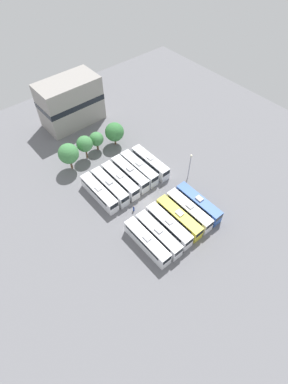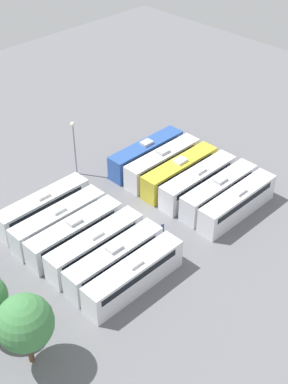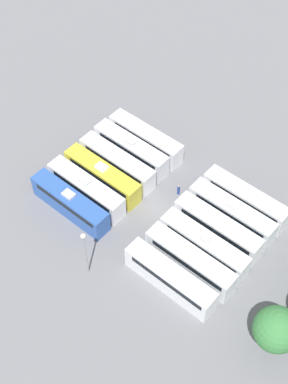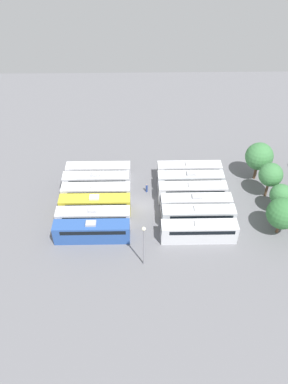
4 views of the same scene
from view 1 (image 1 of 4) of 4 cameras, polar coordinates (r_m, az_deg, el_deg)
ground_plane at (r=69.56m, az=0.83°, el=-2.13°), size 114.37×114.37×0.00m
bus_0 at (r=61.61m, az=0.55°, el=-9.45°), size 2.50×11.96×3.74m
bus_1 at (r=62.60m, az=2.74°, el=-8.04°), size 2.50×11.96×3.74m
bus_2 at (r=63.93m, az=4.71°, el=-6.35°), size 2.50×11.96×3.74m
bus_3 at (r=65.28m, az=6.63°, el=-4.85°), size 2.50×11.96×3.74m
bus_4 at (r=66.73m, az=8.54°, el=-3.46°), size 2.50×11.96×3.74m
bus_5 at (r=68.28m, az=10.29°, el=-2.11°), size 2.50×11.96×3.74m
bus_6 at (r=69.92m, az=-8.56°, el=-0.09°), size 2.50×11.96×3.74m
bus_7 at (r=70.81m, az=-6.54°, el=1.07°), size 2.50×11.96×3.74m
bus_8 at (r=71.89m, az=-4.56°, el=2.26°), size 2.50×11.96×3.74m
bus_9 at (r=73.27m, az=-2.70°, el=3.56°), size 2.50×11.96×3.74m
bus_10 at (r=74.51m, az=-0.97°, el=4.62°), size 2.50×11.96×3.74m
bus_11 at (r=75.88m, az=1.16°, el=5.66°), size 2.50×11.96×3.74m
worker_person at (r=67.66m, az=-1.98°, el=-3.14°), size 0.36×0.36×1.72m
light_pole at (r=71.70m, az=8.78°, el=5.55°), size 0.60×0.60×7.84m
tree_0 at (r=75.77m, az=-14.19°, el=7.10°), size 5.09×5.09×7.63m
tree_1 at (r=78.04m, az=-11.24°, el=8.97°), size 4.17×4.17×6.90m
tree_2 at (r=80.78m, az=-9.06°, el=9.93°), size 3.77×3.77×5.55m
tree_3 at (r=81.51m, az=-5.64°, el=11.31°), size 5.06×5.06×6.76m
depot_building at (r=90.39m, az=-13.83°, el=16.30°), size 16.92×9.16×13.12m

